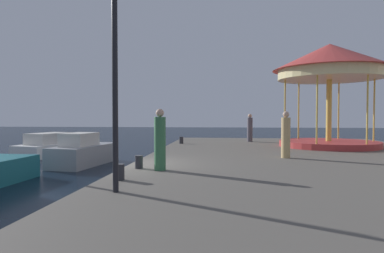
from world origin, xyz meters
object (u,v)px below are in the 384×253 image
object	(u,v)px
bollard_north	(181,140)
bollard_center	(120,172)
bollard_south	(139,162)
person_far_corner	(160,141)
motorboat_grey	(83,152)
person_mid_promenade	(250,129)
person_by_the_water	(286,136)
lamp_post_mid_promenade	(115,42)
carousel	(329,71)
motorboat_white	(57,146)

from	to	relation	value
bollard_north	bollard_center	world-z (taller)	same
bollard_south	person_far_corner	world-z (taller)	person_far_corner
motorboat_grey	person_mid_promenade	world-z (taller)	person_mid_promenade
motorboat_grey	person_by_the_water	xyz separation A→B (m)	(9.25, -2.66, 1.02)
lamp_post_mid_promenade	person_far_corner	xyz separation A→B (m)	(0.37, 2.88, -2.29)
person_mid_promenade	person_by_the_water	xyz separation A→B (m)	(0.77, -8.07, 0.02)
motorboat_grey	person_mid_promenade	xyz separation A→B (m)	(8.48, 5.41, 1.00)
bollard_center	person_mid_promenade	world-z (taller)	person_mid_promenade
motorboat_grey	lamp_post_mid_promenade	size ratio (longest dim) A/B	0.91
bollard_north	person_mid_promenade	xyz separation A→B (m)	(4.09, 1.92, 0.62)
bollard_north	person_far_corner	bearing A→B (deg)	-86.18
bollard_south	person_far_corner	bearing A→B (deg)	-19.00
carousel	motorboat_grey	bearing A→B (deg)	-169.20
motorboat_white	carousel	world-z (taller)	carousel
motorboat_grey	person_mid_promenade	distance (m)	10.10
motorboat_grey	motorboat_white	bearing A→B (deg)	130.97
lamp_post_mid_promenade	person_by_the_water	world-z (taller)	lamp_post_mid_promenade
motorboat_grey	bollard_north	bearing A→B (deg)	38.54
bollard_center	motorboat_grey	bearing A→B (deg)	119.65
motorboat_white	motorboat_grey	world-z (taller)	motorboat_grey
person_mid_promenade	bollard_south	bearing A→B (deg)	-110.46
bollard_north	bollard_south	world-z (taller)	same
person_far_corner	lamp_post_mid_promenade	bearing A→B (deg)	-97.40
lamp_post_mid_promenade	bollard_south	xyz separation A→B (m)	(-0.33, 3.12, -2.94)
person_far_corner	motorboat_grey	bearing A→B (deg)	130.01
lamp_post_mid_promenade	person_by_the_water	size ratio (longest dim) A/B	2.59
carousel	person_far_corner	size ratio (longest dim) A/B	3.19
bollard_north	bollard_south	xyz separation A→B (m)	(-0.07, -9.23, 0.00)
carousel	person_mid_promenade	xyz separation A→B (m)	(-3.86, 3.06, -3.16)
motorboat_grey	bollard_south	distance (m)	7.19
bollard_center	lamp_post_mid_promenade	bearing A→B (deg)	-75.35
motorboat_white	person_by_the_water	world-z (taller)	person_by_the_water
lamp_post_mid_promenade	person_mid_promenade	xyz separation A→B (m)	(3.83, 14.27, -2.32)
motorboat_white	motorboat_grey	distance (m)	5.44
carousel	person_by_the_water	xyz separation A→B (m)	(-3.09, -5.01, -3.14)
person_mid_promenade	motorboat_grey	bearing A→B (deg)	-147.45
lamp_post_mid_promenade	carousel	bearing A→B (deg)	55.56
bollard_center	person_far_corner	size ratio (longest dim) A/B	0.22
carousel	bollard_north	xyz separation A→B (m)	(-7.95, 1.14, -3.78)
carousel	bollard_north	world-z (taller)	carousel
carousel	bollard_south	xyz separation A→B (m)	(-8.02, -8.09, -3.78)
carousel	bollard_center	xyz separation A→B (m)	(-8.03, -9.92, -3.78)
bollard_north	person_by_the_water	xyz separation A→B (m)	(4.86, -6.15, 0.64)
bollard_north	bollard_south	distance (m)	9.23
motorboat_grey	bollard_north	world-z (taller)	motorboat_grey
carousel	person_far_corner	xyz separation A→B (m)	(-7.32, -8.33, -3.12)
motorboat_grey	lamp_post_mid_promenade	distance (m)	10.54
bollard_south	person_by_the_water	xyz separation A→B (m)	(4.93, 3.08, 0.64)
lamp_post_mid_promenade	person_by_the_water	xyz separation A→B (m)	(4.60, 6.20, -2.30)
lamp_post_mid_promenade	bollard_center	distance (m)	3.23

